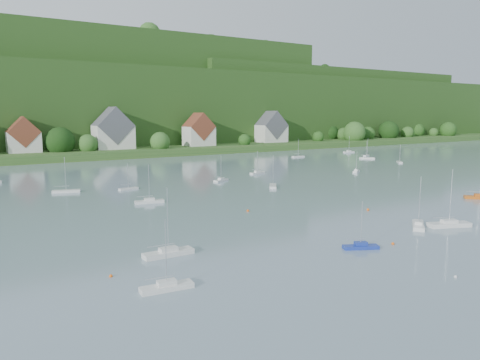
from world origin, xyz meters
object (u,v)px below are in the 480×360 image
Objects in this scene: near_sailboat_1 at (361,246)px; near_sailboat_4 at (449,224)px; near_sailboat_3 at (418,225)px; near_sailboat_5 at (480,197)px; near_sailboat_0 at (167,286)px; near_sailboat_6 at (168,252)px.

near_sailboat_1 is 0.69× the size of near_sailboat_4.
near_sailboat_3 is at bearing 37.70° from near_sailboat_1.
near_sailboat_3 is 1.00× the size of near_sailboat_5.
near_sailboat_4 is at bearing 6.14° from near_sailboat_0.
near_sailboat_0 is 49.09m from near_sailboat_4.
near_sailboat_6 is (4.66, 10.50, 0.04)m from near_sailboat_0.
near_sailboat_1 is at bearing -25.10° from near_sailboat_6.
near_sailboat_4 reaches higher than near_sailboat_3.
near_sailboat_3 is at bearing -117.04° from near_sailboat_5.
near_sailboat_5 is 72.17m from near_sailboat_6.
near_sailboat_3 is at bearing 174.27° from near_sailboat_4.
near_sailboat_0 is 1.15× the size of near_sailboat_1.
near_sailboat_5 is at bearing 14.19° from near_sailboat_0.
near_sailboat_4 reaches higher than near_sailboat_0.
near_sailboat_0 is 0.91× the size of near_sailboat_3.
near_sailboat_1 is 50.36m from near_sailboat_5.
near_sailboat_5 is (48.87, 12.16, 0.05)m from near_sailboat_1.
near_sailboat_0 is 0.91× the size of near_sailboat_5.
near_sailboat_6 is at bearing 71.54° from near_sailboat_0.
near_sailboat_5 is (27.74, 11.20, -0.03)m from near_sailboat_4.
near_sailboat_3 is 0.88× the size of near_sailboat_4.
near_sailboat_5 is (32.25, 8.80, 0.00)m from near_sailboat_3.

